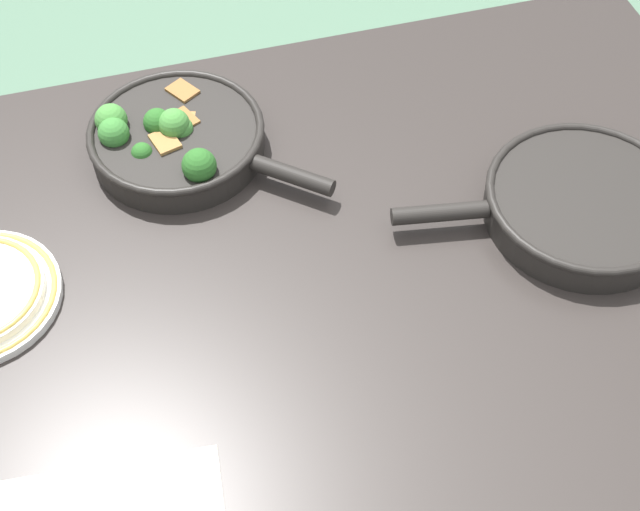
{
  "coord_description": "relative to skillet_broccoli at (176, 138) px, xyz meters",
  "views": [
    {
      "loc": [
        0.19,
        0.68,
        1.69
      ],
      "look_at": [
        0.0,
        0.0,
        0.79
      ],
      "focal_mm": 50.0,
      "sensor_mm": 36.0,
      "label": 1
    }
  ],
  "objects": [
    {
      "name": "skillet_eggs",
      "position": [
        -0.51,
        0.27,
        -0.0
      ],
      "size": [
        0.4,
        0.27,
        0.05
      ],
      "rotation": [
        0.0,
        0.0,
        6.12
      ],
      "color": "black",
      "rests_on": "dining_table_red"
    },
    {
      "name": "ground_plane",
      "position": [
        -0.14,
        0.26,
        -0.79
      ],
      "size": [
        14.0,
        14.0,
        0.0
      ],
      "primitive_type": "plane",
      "color": "#51755B"
    },
    {
      "name": "dining_table_red",
      "position": [
        -0.14,
        0.26,
        -0.11
      ],
      "size": [
        1.32,
        0.9,
        0.77
      ],
      "color": "#2D2826",
      "rests_on": "ground_plane"
    },
    {
      "name": "skillet_broccoli",
      "position": [
        0.0,
        0.0,
        0.0
      ],
      "size": [
        0.32,
        0.29,
        0.08
      ],
      "rotation": [
        0.0,
        0.0,
        2.44
      ],
      "color": "black",
      "rests_on": "dining_table_red"
    }
  ]
}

